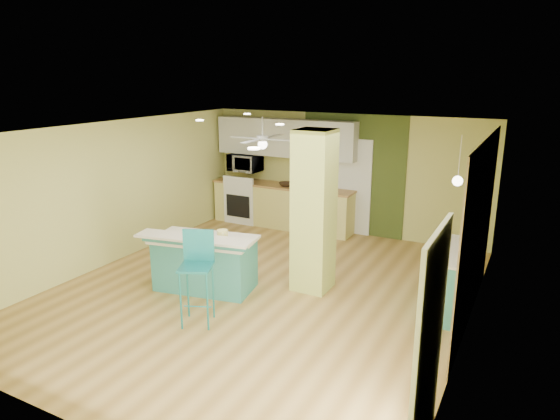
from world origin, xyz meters
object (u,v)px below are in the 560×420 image
object	(u,v)px
side_counter	(452,279)
fruit_bowl	(286,184)
peninsula	(205,262)
bar_stool	(197,262)
canister	(223,236)

from	to	relation	value
side_counter	fruit_bowl	xyz separation A→B (m)	(-3.86, 2.36, 0.53)
peninsula	bar_stool	size ratio (longest dim) A/B	1.43
side_counter	peninsula	bearing A→B (deg)	-163.30
peninsula	fruit_bowl	xyz separation A→B (m)	(-0.32, 3.43, 0.54)
bar_stool	side_counter	world-z (taller)	bar_stool
peninsula	canister	xyz separation A→B (m)	(0.34, 0.02, 0.48)
side_counter	canister	bearing A→B (deg)	-161.94
bar_stool	canister	world-z (taller)	bar_stool
peninsula	side_counter	bearing A→B (deg)	6.15
bar_stool	canister	distance (m)	0.95
peninsula	bar_stool	xyz separation A→B (m)	(0.56, -0.91, 0.41)
bar_stool	side_counter	size ratio (longest dim) A/B	0.91
bar_stool	peninsula	bearing A→B (deg)	98.84
peninsula	canister	distance (m)	0.59
bar_stool	canister	xyz separation A→B (m)	(-0.22, 0.92, 0.06)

